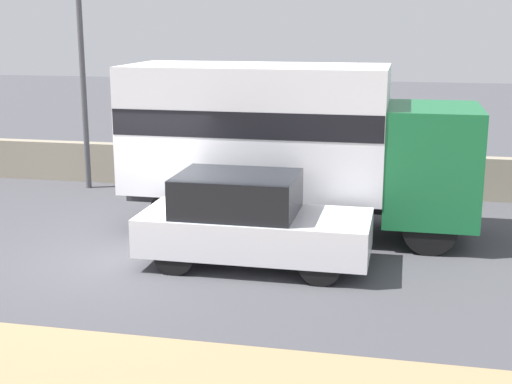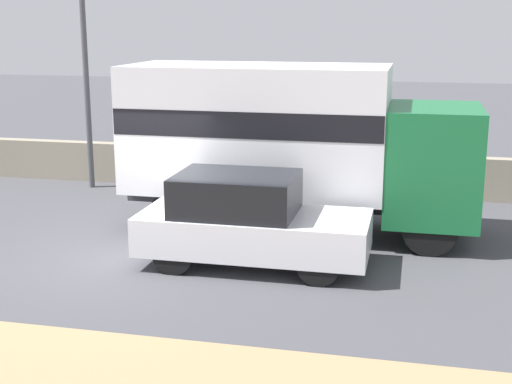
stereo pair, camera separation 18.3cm
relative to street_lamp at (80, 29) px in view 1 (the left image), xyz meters
The scene contains 5 objects.
ground_plane 7.23m from the street_lamp, 58.98° to the right, with size 80.00×80.00×0.00m, color #47474C.
stone_wall_backdrop 4.72m from the street_lamp, 13.93° to the left, with size 60.00×0.35×1.03m.
street_lamp is the anchor object (origin of this frame).
box_truck 6.57m from the street_lamp, 25.50° to the right, with size 6.91×2.40×3.34m.
car_hatchback 7.94m from the street_lamp, 42.82° to the right, with size 3.98×1.71×1.61m.
Camera 1 is at (4.80, -11.38, 4.19)m, focal length 50.00 mm.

